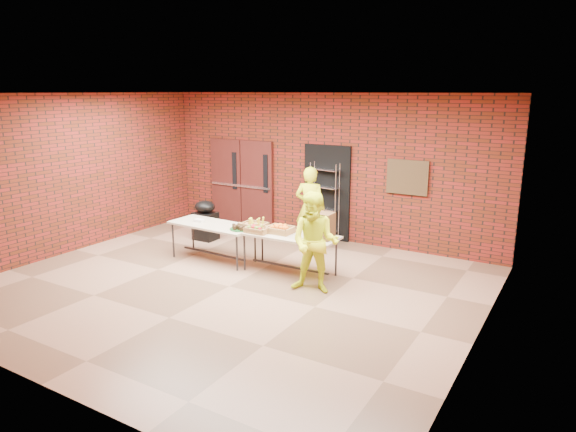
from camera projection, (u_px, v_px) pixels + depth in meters
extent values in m
cube|color=brown|center=(229.00, 287.00, 8.73)|extent=(8.00, 7.00, 0.04)
cube|color=silver|center=(224.00, 92.00, 7.96)|extent=(8.00, 7.00, 0.04)
cube|color=maroon|center=(324.00, 167.00, 11.28)|extent=(8.00, 0.04, 3.20)
cube|color=maroon|center=(22.00, 251.00, 5.41)|extent=(8.00, 0.04, 3.20)
cube|color=maroon|center=(68.00, 174.00, 10.35)|extent=(0.04, 7.00, 3.20)
cube|color=maroon|center=(486.00, 227.00, 6.34)|extent=(0.04, 7.00, 3.20)
cube|color=#401512|center=(227.00, 182.00, 12.66)|extent=(0.88, 0.08, 2.10)
cube|color=#401512|center=(257.00, 185.00, 12.22)|extent=(0.88, 0.08, 2.10)
cube|color=black|center=(234.00, 171.00, 12.41)|extent=(0.12, 0.02, 0.90)
cube|color=black|center=(265.00, 174.00, 11.96)|extent=(0.12, 0.02, 0.90)
cube|color=silver|center=(240.00, 186.00, 12.40)|extent=(1.70, 0.04, 0.05)
cube|color=black|center=(327.00, 193.00, 11.31)|extent=(1.10, 0.06, 2.10)
cube|color=#432E1A|center=(407.00, 177.00, 10.29)|extent=(0.85, 0.04, 0.70)
cube|color=tan|center=(213.00, 225.00, 9.96)|extent=(1.79, 0.80, 0.04)
cube|color=#2E2D32|center=(214.00, 254.00, 10.10)|extent=(1.57, 0.10, 0.03)
cylinder|color=#2E2D32|center=(193.00, 234.00, 10.68)|extent=(0.04, 0.04, 0.69)
cylinder|color=#2E2D32|center=(255.00, 245.00, 9.90)|extent=(0.04, 0.04, 0.69)
cylinder|color=#2E2D32|center=(173.00, 240.00, 10.19)|extent=(0.04, 0.04, 0.69)
cylinder|color=#2E2D32|center=(237.00, 253.00, 9.41)|extent=(0.04, 0.04, 0.69)
cube|color=tan|center=(290.00, 235.00, 9.21)|extent=(1.79, 0.78, 0.04)
cube|color=#2E2D32|center=(290.00, 267.00, 9.35)|extent=(1.58, 0.07, 0.03)
cylinder|color=#2E2D32|center=(262.00, 244.00, 9.93)|extent=(0.04, 0.04, 0.69)
cylinder|color=#2E2D32|center=(336.00, 257.00, 9.15)|extent=(0.04, 0.04, 0.69)
cylinder|color=#2E2D32|center=(245.00, 252.00, 9.44)|extent=(0.04, 0.04, 0.69)
cylinder|color=#2E2D32|center=(321.00, 267.00, 8.65)|extent=(0.04, 0.04, 0.69)
cube|color=#A37F41|center=(254.00, 227.00, 9.58)|extent=(0.45, 0.35, 0.07)
cube|color=#A37F41|center=(280.00, 231.00, 9.30)|extent=(0.46, 0.36, 0.07)
cube|color=#A37F41|center=(258.00, 231.00, 9.33)|extent=(0.42, 0.33, 0.07)
cylinder|color=#12451A|center=(242.00, 229.00, 9.55)|extent=(0.44, 0.44, 0.02)
cube|color=white|center=(199.00, 221.00, 10.07)|extent=(0.19, 0.12, 0.06)
cube|color=#52391C|center=(323.00, 226.00, 8.89)|extent=(0.35, 0.31, 0.46)
cylinder|color=white|center=(299.00, 233.00, 8.88)|extent=(0.07, 0.07, 0.22)
cylinder|color=white|center=(306.00, 233.00, 8.88)|extent=(0.07, 0.07, 0.22)
cylinder|color=white|center=(305.00, 231.00, 9.03)|extent=(0.08, 0.08, 0.23)
cube|color=black|center=(206.00, 226.00, 11.41)|extent=(0.49, 0.40, 0.62)
ellipsoid|color=black|center=(205.00, 207.00, 11.31)|extent=(0.48, 0.41, 0.26)
imported|color=#ECFF1C|center=(310.00, 208.00, 10.65)|extent=(0.70, 0.53, 1.74)
imported|color=#ECFF1C|center=(315.00, 243.00, 8.33)|extent=(0.93, 0.79, 1.68)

